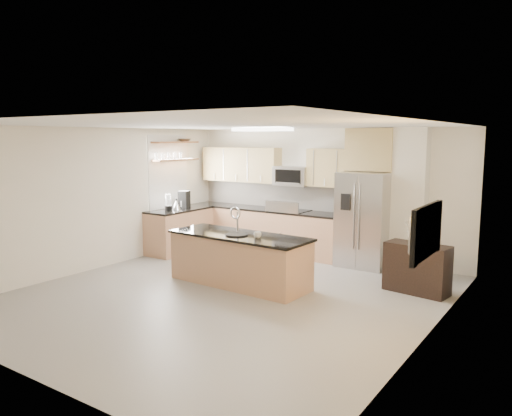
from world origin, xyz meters
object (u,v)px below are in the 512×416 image
Objects in this scene: bowl at (185,139)px; television at (417,231)px; range at (289,232)px; flower_vase at (418,222)px; cup at (258,235)px; microwave at (292,176)px; platter at (237,235)px; island at (239,259)px; kettle at (176,205)px; blender at (168,203)px; coffee_maker at (184,200)px; refrigerator at (364,220)px; credenza at (417,268)px.

television is at bearing -23.12° from bowl.
range is at bearing 48.36° from television.
flower_vase is at bearing -20.67° from range.
television is (2.68, -0.71, 0.46)m from cup.
microwave is 2.68m from platter.
bowl is 5.37m from flower_vase.
island is at bearing -80.54° from microwave.
blender is at bearing -105.15° from kettle.
coffee_maker is (-0.02, 0.50, 0.03)m from blender.
television is (1.85, -3.07, 0.46)m from refrigerator.
bowl is at bearing 150.37° from cup.
kettle is at bearing -162.53° from refrigerator.
platter is at bearing 179.73° from cup.
refrigerator reaches higher than flower_vase.
microwave is 0.43× the size of refrigerator.
range is 1.50× the size of microwave.
flower_vase is at bearing -4.95° from bowl.
island reaches higher than blender.
coffee_maker is (-2.09, -1.02, -0.54)m from microwave.
island is at bearing -29.79° from coffee_maker.
platter is at bearing -31.18° from coffee_maker.
credenza is 1.44× the size of flower_vase.
television is (3.10, -0.80, 0.93)m from island.
kettle is at bearing -67.53° from bowl.
credenza is 2.83× the size of blender.
microwave is 1.82m from refrigerator.
island is at bearing 168.15° from cup.
kettle is at bearing -149.23° from range.
refrigerator is at bearing 148.35° from credenza.
flower_vase reaches higher than credenza.
island is at bearing 75.60° from television.
kettle reaches higher than platter.
microwave is 2.39m from coffee_maker.
range is 2.36m from island.
platter is 2.86m from flower_vase.
television is (0.56, -2.01, 0.23)m from flower_vase.
island is 7.17× the size of blender.
cup is at bearing -148.50° from flower_vase.
microwave reaches higher than refrigerator.
flower_vase reaches higher than range.
platter is at bearing -152.86° from flower_vase.
platter is 1.57× the size of kettle.
range is at bearing 23.04° from coffee_maker.
island is 19.89× the size of cup.
credenza is at bearing -23.14° from microwave.
coffee_maker is at bearing -55.90° from bowl.
refrigerator is 5.45× the size of bowl.
microwave reaches higher than flower_vase.
microwave reaches higher than kettle.
bowl is at bearing 146.74° from platter.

